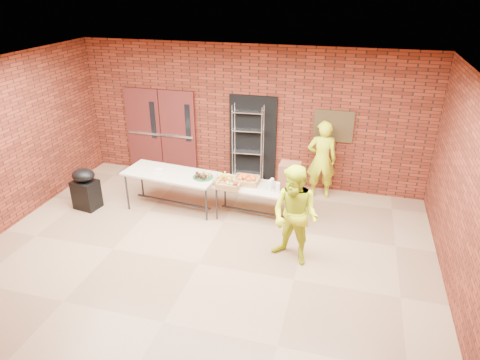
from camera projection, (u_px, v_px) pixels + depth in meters
name	position (u px, v px, depth m)	size (l,w,h in m)	color
room	(194.00, 180.00, 6.68)	(8.08, 7.08, 3.28)	#8A674A
double_doors	(161.00, 132.00, 10.44)	(1.78, 0.12, 2.10)	#481415
dark_doorway	(253.00, 140.00, 9.91)	(1.10, 0.06, 2.10)	black
bronze_plaque	(334.00, 126.00, 9.26)	(0.85, 0.04, 0.70)	#382916
wire_rack	(248.00, 146.00, 9.85)	(0.70, 0.23, 1.92)	#B4B5BB
table_left	(171.00, 176.00, 8.86)	(2.04, 1.02, 0.81)	tan
table_right	(257.00, 189.00, 8.51)	(1.78, 0.87, 0.71)	tan
basket_bananas	(224.00, 181.00, 8.59)	(0.41, 0.32, 0.13)	olive
basket_oranges	(246.00, 180.00, 8.59)	(0.50, 0.39, 0.16)	olive
basket_apples	(229.00, 184.00, 8.44)	(0.47, 0.37, 0.15)	olive
muffin_tray	(203.00, 175.00, 8.61)	(0.41, 0.41, 0.10)	#134720
napkin_box	(159.00, 170.00, 8.87)	(0.19, 0.12, 0.06)	silver
coffee_dispenser	(290.00, 176.00, 8.32)	(0.40, 0.35, 0.52)	brown
cup_stack_front	(270.00, 185.00, 8.27)	(0.07, 0.07, 0.22)	silver
cup_stack_mid	(278.00, 188.00, 8.17)	(0.07, 0.07, 0.22)	silver
cup_stack_back	(272.00, 183.00, 8.36)	(0.07, 0.07, 0.22)	silver
covered_grill	(86.00, 189.00, 8.98)	(0.55, 0.48, 0.89)	black
volunteer_woman	(322.00, 160.00, 9.28)	(0.64, 0.42, 1.76)	#C4D317
volunteer_man	(295.00, 216.00, 7.10)	(0.85, 0.66, 1.75)	#C4D317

